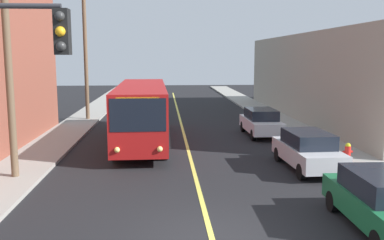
% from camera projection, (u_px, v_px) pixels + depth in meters
% --- Properties ---
extents(ground_plane, '(120.00, 120.00, 0.00)m').
position_uv_depth(ground_plane, '(212.00, 238.00, 11.27)').
color(ground_plane, black).
extents(sidewalk_left, '(2.50, 90.00, 0.15)m').
position_uv_depth(sidewalk_left, '(40.00, 154.00, 20.65)').
color(sidewalk_left, gray).
rests_on(sidewalk_left, ground).
extents(sidewalk_right, '(2.50, 90.00, 0.15)m').
position_uv_depth(sidewalk_right, '(331.00, 150.00, 21.61)').
color(sidewalk_right, gray).
rests_on(sidewalk_right, ground).
extents(lane_stripe_center, '(0.16, 60.00, 0.01)m').
position_uv_depth(lane_stripe_center, '(184.00, 135.00, 26.07)').
color(lane_stripe_center, '#D8CC4C').
rests_on(lane_stripe_center, ground).
extents(building_right_warehouse, '(12.00, 27.48, 6.37)m').
position_uv_depth(building_right_warehouse, '(370.00, 77.00, 32.46)').
color(building_right_warehouse, gray).
rests_on(building_right_warehouse, ground).
extents(city_bus, '(2.82, 12.20, 3.20)m').
position_uv_depth(city_bus, '(142.00, 110.00, 23.61)').
color(city_bus, maroon).
rests_on(city_bus, ground).
extents(parked_car_green, '(1.90, 4.44, 1.62)m').
position_uv_depth(parked_car_green, '(383.00, 201.00, 11.67)').
color(parked_car_green, '#196038').
rests_on(parked_car_green, ground).
extents(parked_car_silver, '(1.96, 4.46, 1.62)m').
position_uv_depth(parked_car_silver, '(308.00, 150.00, 18.02)').
color(parked_car_silver, '#B7B7BC').
rests_on(parked_car_silver, ground).
extents(parked_car_white, '(1.86, 4.42, 1.62)m').
position_uv_depth(parked_car_white, '(261.00, 122.00, 25.70)').
color(parked_car_white, silver).
rests_on(parked_car_white, ground).
extents(utility_pole_near, '(2.40, 0.28, 10.78)m').
position_uv_depth(utility_pole_near, '(6.00, 21.00, 15.67)').
color(utility_pole_near, brown).
rests_on(utility_pole_near, sidewalk_left).
extents(utility_pole_mid, '(2.40, 0.28, 10.39)m').
position_uv_depth(utility_pole_mid, '(85.00, 41.00, 30.90)').
color(utility_pole_mid, brown).
rests_on(utility_pole_mid, sidewalk_left).
extents(fire_hydrant, '(0.44, 0.26, 0.84)m').
position_uv_depth(fire_hydrant, '(348.00, 152.00, 18.76)').
color(fire_hydrant, red).
rests_on(fire_hydrant, sidewalk_right).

